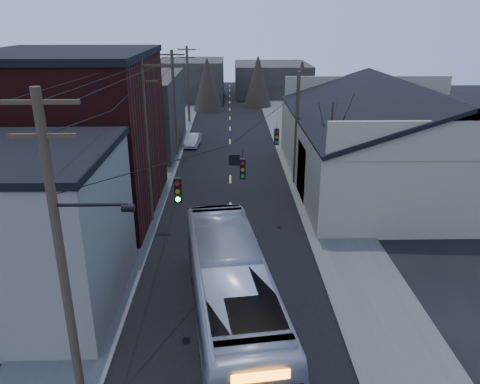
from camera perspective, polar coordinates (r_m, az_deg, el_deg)
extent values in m
cube|color=black|center=(41.15, -1.21, 3.38)|extent=(9.00, 110.00, 0.02)
cube|color=#474744|center=(41.65, -10.20, 3.33)|extent=(4.00, 110.00, 0.12)
cube|color=#474744|center=(41.64, 7.79, 3.47)|extent=(4.00, 110.00, 0.12)
cube|color=#6F685C|center=(22.18, -25.19, -4.55)|extent=(8.00, 8.00, 7.00)
cube|color=black|center=(31.79, -19.69, 6.33)|extent=(10.00, 12.00, 10.00)
cube|color=#2C2723|center=(47.10, -13.05, 9.44)|extent=(9.00, 14.00, 7.00)
cube|color=gray|center=(37.94, 18.88, 4.68)|extent=(16.00, 20.00, 5.00)
cube|color=black|center=(35.95, 13.48, 10.62)|extent=(8.16, 20.60, 2.86)
cube|color=black|center=(38.73, 25.19, 9.94)|extent=(8.16, 20.60, 2.86)
cube|color=#2C2723|center=(75.12, -5.99, 13.45)|extent=(10.00, 12.00, 6.00)
cube|color=#2C2723|center=(80.20, 3.87, 13.60)|extent=(12.00, 14.00, 5.00)
cone|color=black|center=(31.22, 10.83, 4.26)|extent=(0.40, 0.40, 7.20)
cylinder|color=#382B1E|center=(14.99, -20.86, -8.43)|extent=(0.28, 0.28, 10.50)
cube|color=#382B1E|center=(13.45, -23.48, 10.03)|extent=(2.20, 0.12, 0.12)
cylinder|color=#382B1E|center=(28.68, -11.33, 5.68)|extent=(0.28, 0.28, 10.00)
cube|color=#382B1E|center=(27.89, -12.00, 14.85)|extent=(2.20, 0.12, 0.12)
cylinder|color=#382B1E|center=(43.25, -8.02, 10.49)|extent=(0.28, 0.28, 9.50)
cube|color=#382B1E|center=(42.72, -8.32, 16.24)|extent=(2.20, 0.12, 0.12)
cylinder|color=#382B1E|center=(58.04, -6.35, 12.86)|extent=(0.28, 0.28, 9.00)
cube|color=#382B1E|center=(57.64, -6.51, 16.90)|extent=(2.20, 0.12, 0.12)
cylinder|color=#382B1E|center=(35.57, 6.91, 7.55)|extent=(0.28, 0.28, 8.50)
cube|color=black|center=(18.04, -7.57, 0.20)|extent=(0.28, 0.20, 1.00)
cube|color=black|center=(22.39, 0.32, 2.82)|extent=(0.28, 0.20, 1.00)
cube|color=black|center=(28.27, 4.48, 6.75)|extent=(0.28, 0.20, 1.00)
imported|color=#9DA0A8|center=(19.37, -1.11, -12.12)|extent=(4.50, 12.60, 3.43)
imported|color=#ADB0B5|center=(47.33, -5.79, 6.33)|extent=(1.65, 3.80, 1.22)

